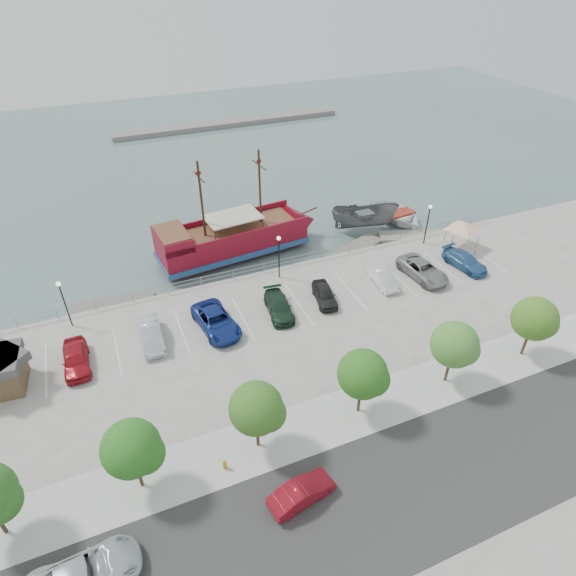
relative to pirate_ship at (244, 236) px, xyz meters
name	(u,v)px	position (x,y,z in m)	size (l,w,h in m)	color
ground	(308,327)	(1.05, -13.50, -1.84)	(160.00, 160.00, 0.00)	#4F6361
land_slab	(482,572)	(1.05, -34.50, -1.44)	(100.00, 58.00, 1.20)	gray
street	(425,481)	(1.05, -29.50, -0.83)	(100.00, 8.00, 0.04)	#363636
sidewalk	(371,406)	(1.05, -23.50, -0.82)	(100.00, 4.00, 0.05)	silver
seawall_railing	(274,265)	(1.05, -5.70, -0.31)	(50.00, 0.06, 1.00)	gray
far_shore	(230,123)	(11.05, 41.50, -1.44)	(40.00, 3.00, 0.80)	gray
pirate_ship	(244,236)	(0.00, 0.00, 0.00)	(17.59, 6.44, 10.97)	maroon
patrol_boat	(364,219)	(13.63, -0.74, -0.41)	(2.78, 7.38, 2.86)	#5D5F60
speedboat	(397,217)	(18.18, -0.51, -1.14)	(4.85, 6.79, 1.41)	white
dock_west	(114,305)	(-13.62, -4.30, -1.64)	(7.06, 2.02, 0.40)	slate
dock_mid	(355,250)	(10.55, -4.30, -1.63)	(7.14, 2.04, 0.41)	slate
dock_east	(414,236)	(17.90, -4.30, -1.62)	(7.55, 2.16, 0.43)	gray
canopy_tent	(465,222)	(19.89, -9.03, 2.02)	(5.22, 5.22, 3.28)	slate
street_van	(84,575)	(-17.19, -27.71, -0.10)	(2.46, 5.32, 1.48)	silver
street_sedan	(302,493)	(-5.92, -27.77, -0.20)	(1.35, 3.88, 1.28)	maroon
fire_hydrant	(225,465)	(-9.29, -24.30, -0.45)	(0.25, 0.25, 0.72)	#C88309
lamp_post_left	(62,296)	(-16.95, -7.00, 2.10)	(0.36, 0.36, 4.28)	black
lamp_post_mid	(279,250)	(1.05, -7.00, 2.10)	(0.36, 0.36, 4.28)	black
lamp_post_right	(428,217)	(17.05, -7.00, 2.10)	(0.36, 0.36, 4.28)	black
tree_b	(135,450)	(-13.80, -23.57, 2.46)	(3.30, 3.20, 5.00)	#473321
tree_c	(259,410)	(-6.80, -23.57, 2.46)	(3.30, 3.20, 5.00)	#473321
tree_d	(365,375)	(0.20, -23.57, 2.46)	(3.30, 3.20, 5.00)	#473321
tree_e	(457,346)	(7.20, -23.57, 2.46)	(3.30, 3.20, 5.00)	#473321
tree_f	(537,320)	(14.20, -23.57, 2.46)	(3.30, 3.20, 5.00)	#473321
parked_car_a	(76,358)	(-16.78, -12.04, -0.08)	(1.78, 4.43, 1.51)	#A81622
parked_car_b	(151,334)	(-11.32, -11.44, -0.09)	(1.59, 4.57, 1.51)	silver
parked_car_c	(216,321)	(-6.27, -11.86, -0.08)	(2.53, 5.49, 1.53)	navy
parked_car_d	(279,307)	(-0.95, -11.92, -0.17)	(1.87, 4.59, 1.33)	#1B3625
parked_car_e	(325,294)	(3.29, -11.88, -0.16)	(1.60, 3.98, 1.36)	black
parked_car_f	(383,278)	(9.26, -11.60, -0.18)	(1.40, 4.01, 1.32)	white
parked_car_g	(423,270)	(13.23, -12.04, -0.09)	(2.47, 5.35, 1.49)	gray
parked_car_h	(465,261)	(17.87, -12.22, -0.16)	(1.91, 4.69, 1.36)	#326093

